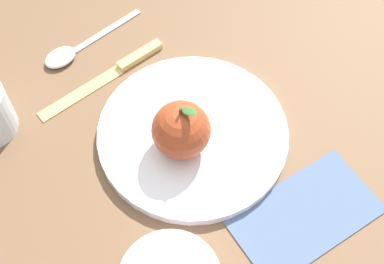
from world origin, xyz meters
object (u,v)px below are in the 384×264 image
at_px(dinner_plate, 192,137).
at_px(apple, 181,130).
at_px(knife, 114,72).
at_px(linen_napkin, 305,214).
at_px(spoon, 71,51).

xyz_separation_m(dinner_plate, apple, (-0.01, -0.02, 0.04)).
xyz_separation_m(apple, knife, (-0.12, 0.10, -0.05)).
height_order(dinner_plate, apple, apple).
distance_m(dinner_plate, apple, 0.05).
distance_m(dinner_plate, knife, 0.16).
bearing_deg(linen_napkin, dinner_plate, 155.15).
bearing_deg(knife, apple, -39.26).
relative_size(apple, spoon, 0.59).
height_order(apple, linen_napkin, apple).
bearing_deg(spoon, linen_napkin, -25.94).
bearing_deg(spoon, apple, -32.05).
height_order(dinner_plate, linen_napkin, dinner_plate).
bearing_deg(spoon, dinner_plate, -26.77).
bearing_deg(spoon, knife, -16.30).
relative_size(apple, knife, 0.51).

